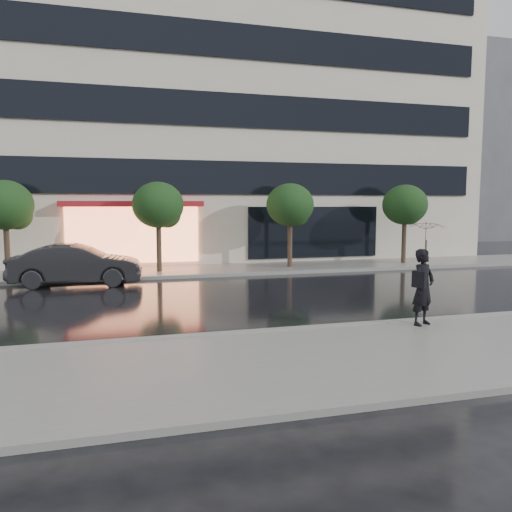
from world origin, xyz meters
name	(u,v)px	position (x,y,z in m)	size (l,w,h in m)	color
ground	(309,322)	(0.00, 0.00, 0.00)	(120.00, 120.00, 0.00)	black
sidewalk_near	(370,356)	(0.00, -3.25, 0.06)	(60.00, 4.50, 0.12)	slate
sidewalk_far	(226,270)	(0.00, 10.25, 0.06)	(60.00, 3.50, 0.12)	slate
curb_near	(324,328)	(0.00, -1.00, 0.07)	(60.00, 0.25, 0.14)	gray
curb_far	(234,275)	(0.00, 8.50, 0.07)	(60.00, 0.25, 0.14)	gray
office_building	(197,102)	(0.00, 17.97, 9.00)	(30.00, 12.76, 18.00)	beige
bg_building_right	(461,150)	(26.00, 28.00, 8.00)	(12.00, 12.00, 16.00)	#4C4C54
tree_far_west	(7,207)	(-8.94, 10.03, 2.92)	(2.20, 2.20, 3.99)	#33261C
tree_mid_west	(160,207)	(-2.94, 10.03, 2.92)	(2.20, 2.20, 3.99)	#33261C
tree_mid_east	(291,207)	(3.06, 10.03, 2.92)	(2.20, 2.20, 3.99)	#33261C
tree_far_east	(406,206)	(9.06, 10.03, 2.92)	(2.20, 2.20, 3.99)	#33261C
parked_car	(77,265)	(-6.21, 7.73, 0.78)	(1.64, 4.71, 1.55)	black
pedestrian_with_umbrella	(425,259)	(2.38, -1.49, 1.71)	(1.23, 1.24, 2.52)	black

